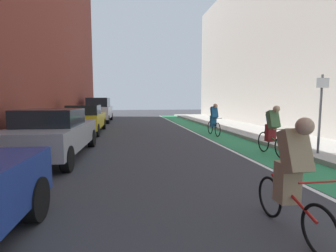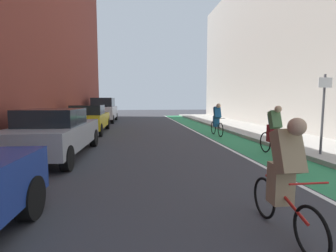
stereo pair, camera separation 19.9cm
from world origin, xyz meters
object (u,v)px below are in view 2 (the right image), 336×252
(cyclist_trailing, at_px, (217,120))
(street_sign_post, at_px, (323,107))
(cyclist_lead, at_px, (285,176))
(parked_sedan_silver, at_px, (55,132))
(parked_sedan_yellow_cab, at_px, (89,119))
(parked_suv_white, at_px, (104,110))
(cyclist_mid, at_px, (274,129))

(cyclist_trailing, height_order, street_sign_post, street_sign_post)
(cyclist_lead, bearing_deg, parked_sedan_silver, 129.91)
(parked_sedan_silver, height_order, parked_sedan_yellow_cab, same)
(cyclist_lead, height_order, cyclist_trailing, cyclist_trailing)
(parked_suv_white, xyz_separation_m, cyclist_mid, (6.96, -13.78, -0.17))
(parked_sedan_yellow_cab, distance_m, street_sign_post, 11.00)
(parked_sedan_silver, xyz_separation_m, street_sign_post, (8.16, -1.33, 0.81))
(parked_sedan_silver, height_order, street_sign_post, street_sign_post)
(cyclist_trailing, bearing_deg, cyclist_mid, -86.36)
(street_sign_post, bearing_deg, cyclist_mid, 152.27)
(parked_sedan_yellow_cab, height_order, street_sign_post, street_sign_post)
(parked_sedan_silver, height_order, cyclist_trailing, cyclist_trailing)
(cyclist_trailing, xyz_separation_m, street_sign_post, (1.51, -5.42, 0.79))
(cyclist_mid, distance_m, cyclist_trailing, 4.80)
(parked_suv_white, distance_m, cyclist_trailing, 11.19)
(cyclist_trailing, bearing_deg, street_sign_post, -74.47)
(parked_sedan_yellow_cab, relative_size, cyclist_trailing, 2.55)
(cyclist_lead, bearing_deg, cyclist_mid, 61.25)
(parked_sedan_yellow_cab, bearing_deg, cyclist_lead, -68.58)
(parked_suv_white, relative_size, cyclist_trailing, 2.69)
(parked_sedan_yellow_cab, xyz_separation_m, cyclist_lead, (4.43, -11.30, 0.02))
(parked_sedan_silver, bearing_deg, parked_suv_white, 89.99)
(cyclist_lead, distance_m, street_sign_post, 5.51)
(parked_suv_white, bearing_deg, cyclist_mid, -63.21)
(parked_sedan_silver, xyz_separation_m, cyclist_lead, (4.43, -5.30, 0.02))
(parked_suv_white, relative_size, street_sign_post, 1.93)
(cyclist_lead, relative_size, street_sign_post, 0.69)
(cyclist_mid, bearing_deg, cyclist_lead, -118.75)
(cyclist_mid, distance_m, street_sign_post, 1.55)
(parked_sedan_yellow_cab, bearing_deg, cyclist_mid, -43.89)
(parked_sedan_yellow_cab, bearing_deg, parked_suv_white, 90.00)
(parked_suv_white, bearing_deg, cyclist_trailing, -53.50)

